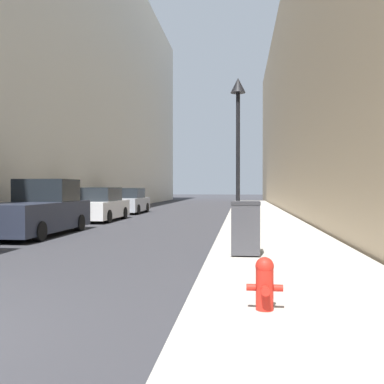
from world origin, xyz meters
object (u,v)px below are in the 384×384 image
at_px(parked_sedan_near, 100,206).
at_px(parked_sedan_far, 129,202).
at_px(pickup_truck, 38,211).
at_px(fire_hydrant, 265,282).
at_px(trash_bin, 245,228).
at_px(lamppost, 238,126).

height_order(parked_sedan_near, parked_sedan_far, parked_sedan_near).
bearing_deg(pickup_truck, parked_sedan_near, 89.08).
xyz_separation_m(fire_hydrant, trash_bin, (-0.20, 4.47, 0.29)).
distance_m(trash_bin, pickup_truck, 8.78).
distance_m(lamppost, parked_sedan_far, 15.78).
xyz_separation_m(pickup_truck, parked_sedan_far, (-0.04, 12.93, -0.08)).
height_order(trash_bin, lamppost, lamppost).
relative_size(fire_hydrant, pickup_truck, 0.13).
bearing_deg(lamppost, trash_bin, -87.05).
distance_m(fire_hydrant, trash_bin, 4.48).
xyz_separation_m(lamppost, parked_sedan_far, (-7.26, 13.70, -2.95)).
xyz_separation_m(fire_hydrant, parked_sedan_far, (-7.66, 22.08, 0.28)).
bearing_deg(pickup_truck, lamppost, -6.08).
relative_size(fire_hydrant, parked_sedan_far, 0.16).
bearing_deg(trash_bin, lamppost, 92.95).
bearing_deg(pickup_truck, trash_bin, -32.24).
bearing_deg(pickup_truck, fire_hydrant, -50.21).
distance_m(fire_hydrant, lamppost, 8.99).
height_order(pickup_truck, parked_sedan_near, pickup_truck).
height_order(fire_hydrant, parked_sedan_far, parked_sedan_far).
distance_m(trash_bin, parked_sedan_far, 19.12).
height_order(lamppost, parked_sedan_near, lamppost).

